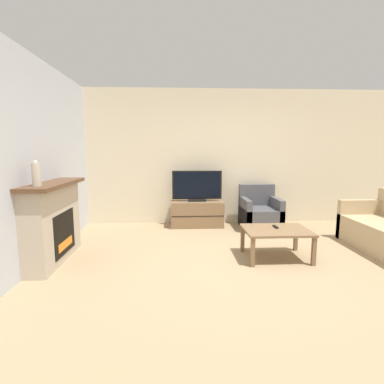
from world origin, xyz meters
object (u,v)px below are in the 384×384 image
(fireplace, at_px, (53,221))
(armchair, at_px, (260,214))
(tv_stand, at_px, (197,213))
(remote, at_px, (275,227))
(coffee_table, at_px, (276,233))
(tv, at_px, (197,187))
(mantel_vase_left, at_px, (36,174))

(fireplace, bearing_deg, armchair, 25.89)
(tv_stand, bearing_deg, remote, -60.42)
(armchair, distance_m, coffee_table, 1.65)
(tv, bearing_deg, armchair, -9.66)
(coffee_table, bearing_deg, tv_stand, 117.99)
(fireplace, relative_size, tv, 1.45)
(fireplace, xyz_separation_m, armchair, (3.25, 1.58, -0.28))
(fireplace, height_order, remote, fireplace)
(coffee_table, relative_size, remote, 5.87)
(tv_stand, height_order, tv, tv)
(mantel_vase_left, bearing_deg, coffee_table, 6.99)
(tv, height_order, coffee_table, tv)
(mantel_vase_left, xyz_separation_m, remote, (3.03, 0.46, -0.79))
(tv, height_order, armchair, tv)
(tv, xyz_separation_m, remote, (0.99, -1.74, -0.35))
(tv, height_order, remote, tv)
(fireplace, distance_m, tv, 2.73)
(armchair, height_order, coffee_table, armchair)
(armchair, bearing_deg, tv, 170.34)
(armchair, bearing_deg, remote, -97.78)
(tv_stand, height_order, remote, tv_stand)
(fireplace, distance_m, coffee_table, 3.03)
(mantel_vase_left, xyz_separation_m, tv_stand, (2.04, 2.21, -0.97))
(remote, bearing_deg, armchair, 81.21)
(fireplace, distance_m, armchair, 3.63)
(remote, bearing_deg, tv_stand, 118.57)
(mantel_vase_left, relative_size, remote, 2.01)
(fireplace, bearing_deg, coffee_table, -0.94)
(remote, bearing_deg, fireplace, 179.74)
(armchair, relative_size, remote, 5.42)
(fireplace, height_order, coffee_table, fireplace)
(tv, distance_m, armchair, 1.32)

